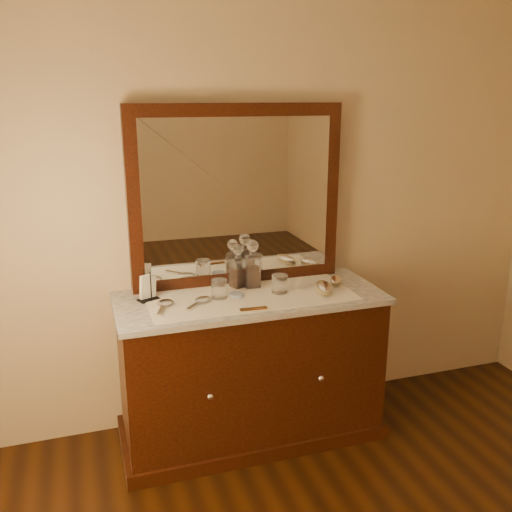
% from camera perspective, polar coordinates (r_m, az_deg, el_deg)
% --- Properties ---
extents(dresser_cabinet, '(1.40, 0.55, 0.82)m').
position_cam_1_polar(dresser_cabinet, '(3.19, -0.57, -11.52)').
color(dresser_cabinet, black).
rests_on(dresser_cabinet, floor).
extents(dresser_plinth, '(1.46, 0.59, 0.08)m').
position_cam_1_polar(dresser_plinth, '(3.37, -0.55, -17.09)').
color(dresser_plinth, black).
rests_on(dresser_plinth, floor).
extents(knob_left, '(0.04, 0.04, 0.04)m').
position_cam_1_polar(knob_left, '(2.86, -4.73, -14.15)').
color(knob_left, silver).
rests_on(knob_left, dresser_cabinet).
extents(knob_right, '(0.04, 0.04, 0.04)m').
position_cam_1_polar(knob_right, '(3.03, 6.65, -12.33)').
color(knob_right, silver).
rests_on(knob_right, dresser_cabinet).
extents(marble_top, '(1.44, 0.59, 0.03)m').
position_cam_1_polar(marble_top, '(3.01, -0.59, -4.34)').
color(marble_top, white).
rests_on(marble_top, dresser_cabinet).
extents(mirror_frame, '(1.20, 0.08, 1.00)m').
position_cam_1_polar(mirror_frame, '(3.10, -1.98, 6.14)').
color(mirror_frame, black).
rests_on(mirror_frame, marble_top).
extents(mirror_glass, '(1.06, 0.01, 0.86)m').
position_cam_1_polar(mirror_glass, '(3.07, -1.80, 6.03)').
color(mirror_glass, white).
rests_on(mirror_glass, marble_top).
extents(lace_runner, '(1.10, 0.45, 0.00)m').
position_cam_1_polar(lace_runner, '(2.99, -0.47, -4.17)').
color(lace_runner, silver).
rests_on(lace_runner, marble_top).
extents(pin_dish, '(0.09, 0.09, 0.01)m').
position_cam_1_polar(pin_dish, '(2.99, -1.99, -3.99)').
color(pin_dish, white).
rests_on(pin_dish, lace_runner).
extents(comb, '(0.14, 0.04, 0.01)m').
position_cam_1_polar(comb, '(2.80, -0.24, -5.42)').
color(comb, brown).
rests_on(comb, lace_runner).
extents(napkin_rack, '(0.12, 0.10, 0.16)m').
position_cam_1_polar(napkin_rack, '(2.98, -11.01, -3.26)').
color(napkin_rack, black).
rests_on(napkin_rack, marble_top).
extents(decanter_left, '(0.10, 0.10, 0.25)m').
position_cam_1_polar(decanter_left, '(3.10, -1.86, -1.48)').
color(decanter_left, maroon).
rests_on(decanter_left, lace_runner).
extents(decanter_right, '(0.10, 0.10, 0.27)m').
position_cam_1_polar(decanter_right, '(3.10, -0.36, -1.30)').
color(decanter_right, maroon).
rests_on(decanter_right, lace_runner).
extents(brush_near, '(0.12, 0.19, 0.05)m').
position_cam_1_polar(brush_near, '(3.06, 6.98, -3.26)').
color(brush_near, tan).
rests_on(brush_near, lace_runner).
extents(brush_far, '(0.12, 0.16, 0.04)m').
position_cam_1_polar(brush_far, '(3.20, 8.19, -2.54)').
color(brush_far, tan).
rests_on(brush_far, lace_runner).
extents(hand_mirror_outer, '(0.12, 0.22, 0.02)m').
position_cam_1_polar(hand_mirror_outer, '(2.89, -9.34, -4.88)').
color(hand_mirror_outer, silver).
rests_on(hand_mirror_outer, lace_runner).
extents(hand_mirror_inner, '(0.18, 0.19, 0.02)m').
position_cam_1_polar(hand_mirror_inner, '(2.91, -5.60, -4.57)').
color(hand_mirror_inner, silver).
rests_on(hand_mirror_inner, lace_runner).
extents(tumblers, '(0.42, 0.11, 0.10)m').
position_cam_1_polar(tumblers, '(2.99, -0.63, -3.11)').
color(tumblers, white).
rests_on(tumblers, lace_runner).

